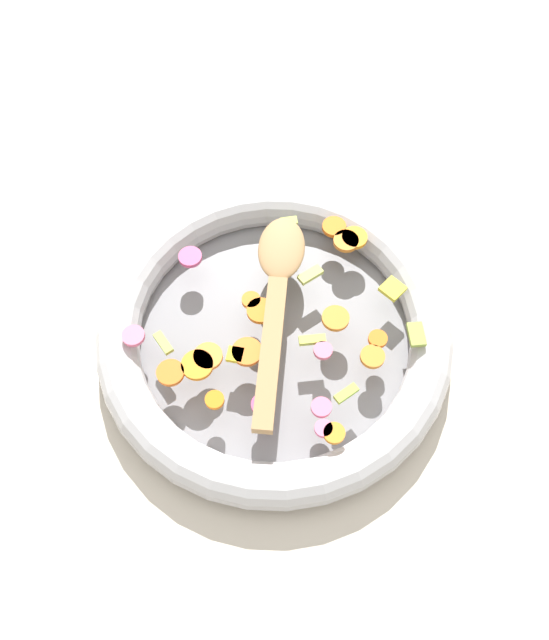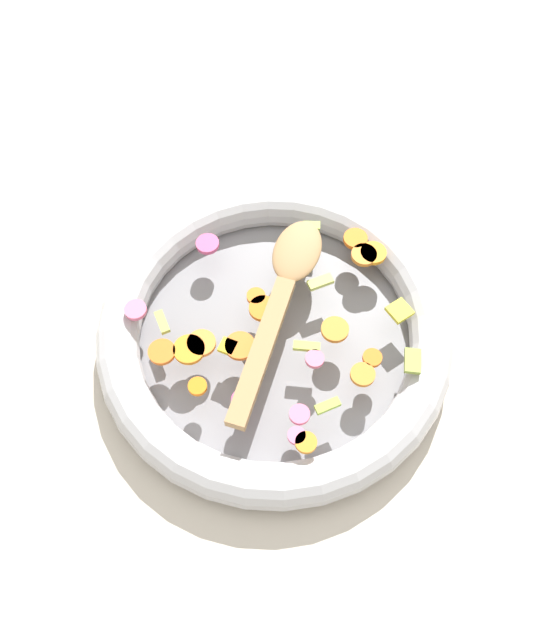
% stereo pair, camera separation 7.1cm
% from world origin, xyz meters
% --- Properties ---
extents(ground_plane, '(4.00, 4.00, 0.00)m').
position_xyz_m(ground_plane, '(0.00, 0.00, 0.00)').
color(ground_plane, beige).
extents(skillet, '(0.42, 0.42, 0.05)m').
position_xyz_m(skillet, '(0.00, 0.00, 0.02)').
color(skillet, slate).
rests_on(skillet, ground_plane).
extents(chopped_vegetables, '(0.32, 0.31, 0.01)m').
position_xyz_m(chopped_vegetables, '(0.00, -0.01, 0.05)').
color(chopped_vegetables, orange).
rests_on(chopped_vegetables, skillet).
extents(wooden_spoon, '(0.21, 0.23, 0.01)m').
position_xyz_m(wooden_spoon, '(0.02, 0.02, 0.06)').
color(wooden_spoon, '#A87F51').
rests_on(wooden_spoon, chopped_vegetables).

